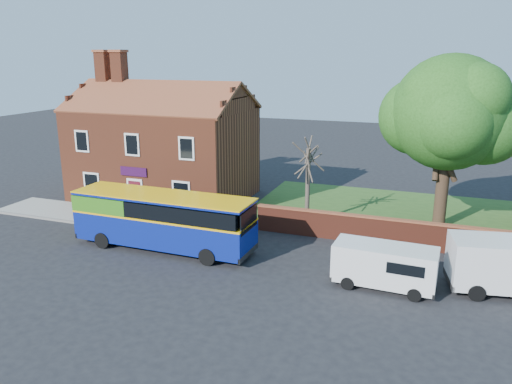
% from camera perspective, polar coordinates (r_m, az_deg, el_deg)
% --- Properties ---
extents(ground, '(120.00, 120.00, 0.00)m').
position_cam_1_polar(ground, '(25.37, -9.52, -8.71)').
color(ground, black).
rests_on(ground, ground).
extents(pavement, '(18.00, 3.50, 0.12)m').
position_cam_1_polar(pavement, '(33.46, -15.13, -2.93)').
color(pavement, gray).
rests_on(pavement, ground).
extents(kerb, '(18.00, 0.15, 0.14)m').
position_cam_1_polar(kerb, '(32.13, -16.91, -3.81)').
color(kerb, slate).
rests_on(kerb, ground).
extents(grass_strip, '(26.00, 12.00, 0.04)m').
position_cam_1_polar(grass_strip, '(34.55, 21.33, -2.95)').
color(grass_strip, '#426B28').
rests_on(grass_strip, ground).
extents(shop_building, '(12.30, 8.13, 10.50)m').
position_cam_1_polar(shop_building, '(37.31, -10.46, 4.55)').
color(shop_building, brown).
rests_on(shop_building, ground).
extents(boundary_wall, '(22.00, 0.38, 1.60)m').
position_cam_1_polar(boundary_wall, '(28.61, 21.56, -5.03)').
color(boundary_wall, maroon).
rests_on(boundary_wall, ground).
extents(bus, '(10.11, 2.75, 3.07)m').
position_cam_1_polar(bus, '(27.63, -11.11, -2.88)').
color(bus, navy).
rests_on(bus, ground).
extents(van_near, '(4.63, 2.08, 2.00)m').
position_cam_1_polar(van_near, '(23.51, 14.51, -8.04)').
color(van_near, silver).
rests_on(van_near, ground).
extents(large_tree, '(8.54, 6.75, 10.41)m').
position_cam_1_polar(large_tree, '(31.67, 21.38, 8.09)').
color(large_tree, black).
rests_on(large_tree, ground).
extents(bare_tree, '(1.99, 2.36, 5.29)m').
position_cam_1_polar(bare_tree, '(30.72, 5.94, 1.08)').
color(bare_tree, '#4C4238').
rests_on(bare_tree, ground).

